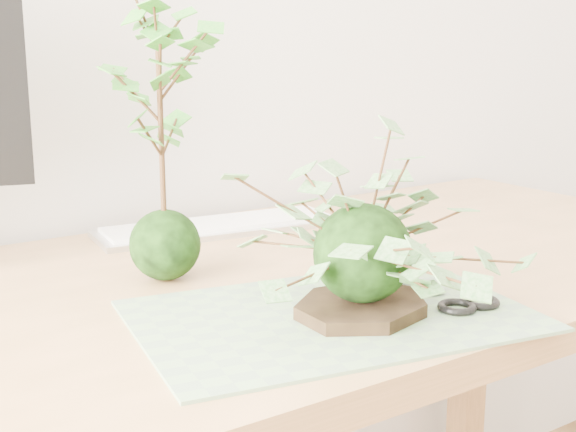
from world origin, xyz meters
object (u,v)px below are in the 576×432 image
object	(u,v)px
ivy_kokedama	(364,207)
keyboard	(219,226)
maple_kokedama	(159,70)
desk	(258,337)

from	to	relation	value
ivy_kokedama	keyboard	bearing A→B (deg)	81.40
ivy_kokedama	maple_kokedama	size ratio (longest dim) A/B	1.04
ivy_kokedama	maple_kokedama	bearing A→B (deg)	115.36
desk	keyboard	world-z (taller)	keyboard
ivy_kokedama	maple_kokedama	world-z (taller)	maple_kokedama
desk	maple_kokedama	world-z (taller)	maple_kokedama
desk	ivy_kokedama	distance (m)	0.30
desk	ivy_kokedama	xyz separation A→B (m)	(0.01, -0.20, 0.22)
ivy_kokedama	keyboard	xyz separation A→B (m)	(0.07, 0.45, -0.12)
desk	maple_kokedama	distance (m)	0.38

